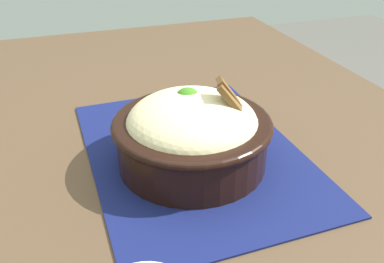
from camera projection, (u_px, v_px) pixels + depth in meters
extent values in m
cube|color=#4C3826|center=(189.00, 154.00, 0.64)|extent=(1.30, 0.85, 0.03)
cylinder|color=#412F20|center=(236.00, 141.00, 1.42)|extent=(0.04, 0.04, 0.74)
cylinder|color=#412F20|center=(5.00, 183.00, 1.22)|extent=(0.04, 0.04, 0.74)
cube|color=#11194C|center=(194.00, 152.00, 0.62)|extent=(0.42, 0.30, 0.00)
cylinder|color=black|center=(192.00, 141.00, 0.57)|extent=(0.20, 0.20, 0.07)
torus|color=black|center=(192.00, 123.00, 0.56)|extent=(0.22, 0.22, 0.01)
ellipsoid|color=beige|center=(192.00, 123.00, 0.56)|extent=(0.21, 0.21, 0.08)
sphere|color=#37751C|center=(193.00, 104.00, 0.56)|extent=(0.03, 0.03, 0.03)
sphere|color=#37751C|center=(188.00, 101.00, 0.56)|extent=(0.04, 0.04, 0.04)
sphere|color=#37751C|center=(192.00, 117.00, 0.53)|extent=(0.03, 0.03, 0.03)
cylinder|color=orange|center=(206.00, 101.00, 0.58)|extent=(0.03, 0.01, 0.01)
cube|color=brown|center=(233.00, 102.00, 0.54)|extent=(0.04, 0.05, 0.05)
cube|color=brown|center=(233.00, 98.00, 0.55)|extent=(0.03, 0.05, 0.06)
cube|color=#BABABA|center=(186.00, 121.00, 0.69)|extent=(0.01, 0.07, 0.00)
cube|color=#BABABA|center=(163.00, 124.00, 0.68)|extent=(0.01, 0.01, 0.00)
cube|color=#BABABA|center=(152.00, 126.00, 0.68)|extent=(0.02, 0.03, 0.00)
cube|color=#BABABA|center=(136.00, 126.00, 0.68)|extent=(0.00, 0.02, 0.00)
cube|color=#BABABA|center=(136.00, 127.00, 0.67)|extent=(0.00, 0.02, 0.00)
cube|color=#BABABA|center=(137.00, 129.00, 0.67)|extent=(0.00, 0.02, 0.00)
cube|color=#BABABA|center=(138.00, 131.00, 0.66)|extent=(0.00, 0.02, 0.00)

